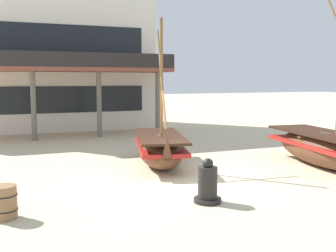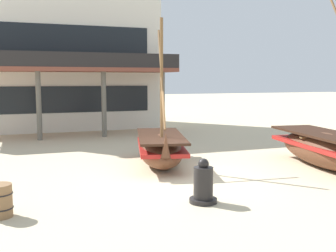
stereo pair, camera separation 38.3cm
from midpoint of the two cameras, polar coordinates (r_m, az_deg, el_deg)
ground_plane at (r=11.97m, az=0.87°, el=-7.20°), size 120.00×120.00×0.00m
fishing_boat_near_left at (r=13.39m, az=-1.97°, el=-3.17°), size 2.36×4.09×4.76m
fishing_boat_centre_large at (r=14.13m, az=20.61°, el=-2.85°), size 2.18×4.93×6.32m
capstan_winch at (r=9.50m, az=4.48°, el=-8.30°), size 0.65×0.65×1.05m
wooden_barrel at (r=9.14m, az=-23.40°, el=-9.91°), size 0.56×0.56×0.70m
harbor_building_main at (r=24.87m, az=-16.36°, el=11.30°), size 11.20×8.22×9.99m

